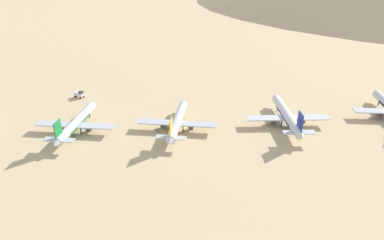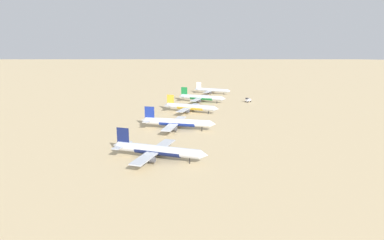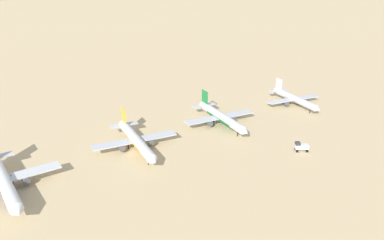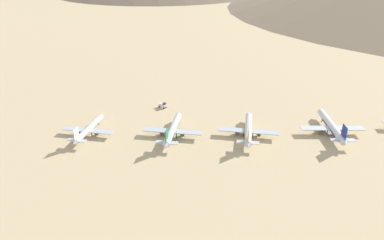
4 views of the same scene
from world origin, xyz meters
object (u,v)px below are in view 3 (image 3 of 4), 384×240
(parked_jet_2, at_px, (136,140))
(parked_jet_3, at_px, (221,117))
(parked_jet_4, at_px, (294,99))
(parked_jet_1, at_px, (3,180))
(service_truck, at_px, (301,146))

(parked_jet_2, xyz_separation_m, parked_jet_3, (-5.13, 43.52, -0.02))
(parked_jet_3, bearing_deg, parked_jet_4, 94.97)
(parked_jet_1, bearing_deg, parked_jet_4, 97.30)
(parked_jet_4, bearing_deg, parked_jet_2, -84.20)
(parked_jet_3, height_order, parked_jet_4, parked_jet_3)
(parked_jet_2, bearing_deg, service_truck, 59.83)
(service_truck, bearing_deg, parked_jet_1, -102.99)
(parked_jet_2, distance_m, parked_jet_3, 43.82)
(parked_jet_1, height_order, parked_jet_2, parked_jet_1)
(parked_jet_2, bearing_deg, parked_jet_3, 96.72)
(parked_jet_1, bearing_deg, parked_jet_3, 98.53)
(parked_jet_1, xyz_separation_m, parked_jet_2, (-8.69, 48.58, -0.27))
(parked_jet_4, bearing_deg, parked_jet_1, -82.70)
(parked_jet_2, distance_m, parked_jet_4, 92.83)
(parked_jet_1, bearing_deg, service_truck, 77.01)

